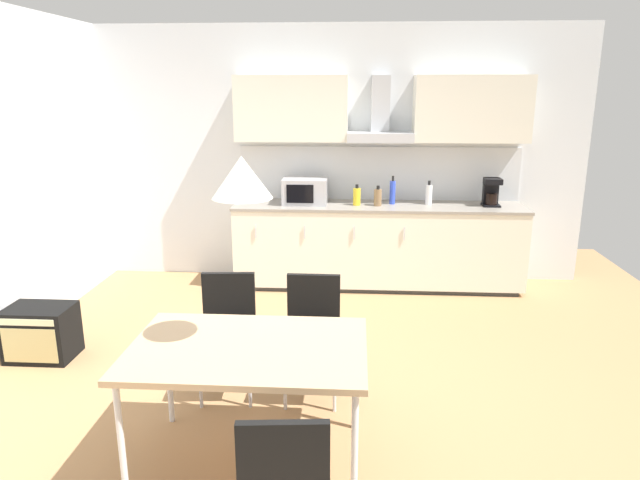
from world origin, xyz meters
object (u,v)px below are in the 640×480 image
bottle_white (429,194)px  bottle_blue (392,192)px  coffee_maker (491,192)px  guitar_amp (41,332)px  chair_far_left (228,322)px  bottle_brown (378,197)px  microwave (305,191)px  chair_near_right (285,479)px  chair_far_right (313,324)px  bottle_yellow (357,196)px  dining_table (248,354)px  pendant_lamp (242,177)px

bottle_white → bottle_blue: bearing=-179.4°
coffee_maker → guitar_amp: coffee_maker is taller
bottle_blue → chair_far_left: (-1.30, -2.42, -0.52)m
coffee_maker → bottle_brown: bearing=-176.2°
microwave → bottle_blue: bearing=2.9°
chair_far_left → microwave: bearing=81.7°
bottle_white → bottle_brown: bottle_white is taller
chair_near_right → chair_far_left: 1.77m
coffee_maker → bottle_blue: size_ratio=0.97×
chair_far_right → bottle_yellow: bearing=82.6°
coffee_maker → bottle_yellow: coffee_maker is taller
bottle_blue → dining_table: 3.42m
chair_far_right → microwave: bearing=96.3°
bottle_blue → chair_far_right: size_ratio=0.35×
bottle_yellow → pendant_lamp: 3.29m
microwave → bottle_blue: 0.95m
dining_table → chair_far_left: 0.90m
bottle_yellow → chair_far_left: size_ratio=0.26×
microwave → coffee_maker: coffee_maker is taller
guitar_amp → microwave: bearing=44.6°
bottle_white → dining_table: 3.55m
dining_table → chair_near_right: chair_near_right is taller
bottle_blue → dining_table: bearing=-106.9°
chair_near_right → bottle_blue: bearing=80.5°
bottle_brown → chair_far_right: (-0.53, -2.32, -0.48)m
microwave → pendant_lamp: pendant_lamp is taller
microwave → chair_far_right: size_ratio=0.55×
chair_far_right → chair_far_left: same height
microwave → chair_near_right: microwave is taller
bottle_brown → pendant_lamp: pendant_lamp is taller
bottle_brown → bottle_yellow: bearing=177.2°
bottle_brown → dining_table: bearing=-104.7°
bottle_white → dining_table: bearing=-113.0°
bottle_white → chair_far_left: 3.00m
microwave → chair_far_right: 2.45m
microwave → chair_far_right: (0.26, -2.38, -0.53)m
chair_near_right → chair_far_left: (-0.62, 1.65, 0.00)m
bottle_yellow → bottle_brown: 0.23m
microwave → bottle_white: 1.35m
microwave → guitar_amp: 2.93m
bottle_yellow → chair_near_right: (-0.29, -3.99, -0.49)m
dining_table → chair_far_left: chair_far_left is taller
chair_near_right → coffee_maker: bearing=66.9°
bottle_blue → bottle_yellow: size_ratio=1.36×
bottle_yellow → bottle_brown: bearing=-2.8°
bottle_brown → dining_table: 3.27m
bottle_brown → guitar_amp: (-2.79, -1.91, -0.80)m
chair_far_right → guitar_amp: bearing=169.8°
chair_far_right → chair_near_right: size_ratio=1.00×
chair_near_right → guitar_amp: chair_near_right is taller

